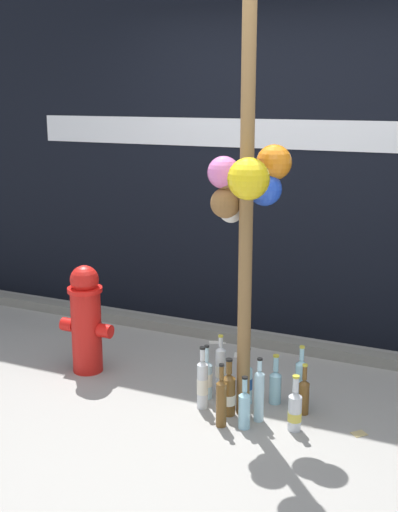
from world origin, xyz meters
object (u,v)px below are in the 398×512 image
(bottle_5, at_px, (295,410))
(bottle_9, at_px, (259,394))
(bottle_6, at_px, (229,393))
(bottle_1, at_px, (301,382))
(bottle_2, at_px, (275,385))
(fire_hydrant, at_px, (86,319))
(bottle_10, at_px, (221,369))
(bottle_11, at_px, (202,383))
(bottle_3, at_px, (248,382))
(bottle_0, at_px, (207,378))
(memorial_post, at_px, (248,136))
(bottle_7, at_px, (304,395))
(bottle_4, at_px, (221,401))
(bottle_8, at_px, (244,408))

(bottle_5, distance_m, bottle_9, 0.23)
(bottle_5, bearing_deg, bottle_6, 178.15)
(bottle_1, xyz_separation_m, bottle_2, (-0.15, -0.02, -0.04))
(fire_hydrant, xyz_separation_m, bottle_6, (1.13, -0.19, -0.24))
(bottle_2, distance_m, bottle_10, 0.37)
(bottle_1, distance_m, bottle_11, 0.60)
(bottle_2, height_order, bottle_10, bottle_10)
(bottle_3, distance_m, bottle_6, 0.19)
(bottle_0, distance_m, bottle_6, 0.26)
(bottle_0, distance_m, bottle_9, 0.42)
(memorial_post, relative_size, bottle_7, 9.30)
(bottle_0, relative_size, bottle_10, 0.91)
(bottle_9, bearing_deg, bottle_7, 42.18)
(bottle_5, relative_size, bottle_11, 0.84)
(memorial_post, xyz_separation_m, bottle_6, (-0.07, -0.07, -1.50))
(bottle_1, bearing_deg, bottle_9, -121.09)
(bottle_0, xyz_separation_m, bottle_9, (0.40, -0.14, 0.04))
(bottle_0, bearing_deg, bottle_2, 15.44)
(bottle_2, bearing_deg, bottle_0, -164.56)
(bottle_6, bearing_deg, bottle_1, 38.57)
(bottle_1, bearing_deg, bottle_4, -128.54)
(bottle_8, bearing_deg, memorial_post, 112.70)
(fire_hydrant, distance_m, bottle_10, 0.99)
(bottle_2, distance_m, bottle_4, 0.45)
(memorial_post, height_order, bottle_2, memorial_post)
(bottle_10, bearing_deg, memorial_post, -39.88)
(bottle_1, xyz_separation_m, bottle_11, (-0.54, -0.27, -0.00))
(bottle_3, xyz_separation_m, bottle_6, (-0.05, -0.19, -0.00))
(bottle_3, distance_m, bottle_8, 0.31)
(bottle_5, xyz_separation_m, bottle_11, (-0.59, 0.03, 0.04))
(bottle_5, bearing_deg, bottle_2, 127.02)
(memorial_post, bearing_deg, bottle_0, 163.61)
(bottle_5, relative_size, bottle_7, 1.05)
(bottle_0, height_order, bottle_5, bottle_0)
(fire_hydrant, bearing_deg, bottle_3, -0.09)
(bottle_0, xyz_separation_m, bottle_5, (0.62, -0.16, -0.01))
(bottle_8, height_order, bottle_10, bottle_10)
(memorial_post, bearing_deg, bottle_7, 21.73)
(bottle_9, xyz_separation_m, bottle_10, (-0.35, 0.25, -0.01))
(bottle_2, height_order, bottle_8, bottle_2)
(memorial_post, relative_size, bottle_4, 7.69)
(bottle_4, xyz_separation_m, bottle_11, (-0.19, 0.16, 0.00))
(bottle_7, xyz_separation_m, bottle_9, (-0.21, -0.19, 0.05))
(fire_hydrant, height_order, bottle_0, fire_hydrant)
(bottle_1, xyz_separation_m, bottle_7, (0.05, -0.09, -0.04))
(fire_hydrant, bearing_deg, bottle_7, 0.43)
(bottle_3, bearing_deg, bottle_5, -28.83)
(bottle_0, distance_m, bottle_4, 0.37)
(bottle_3, bearing_deg, memorial_post, -81.27)
(bottle_4, relative_size, bottle_7, 1.21)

